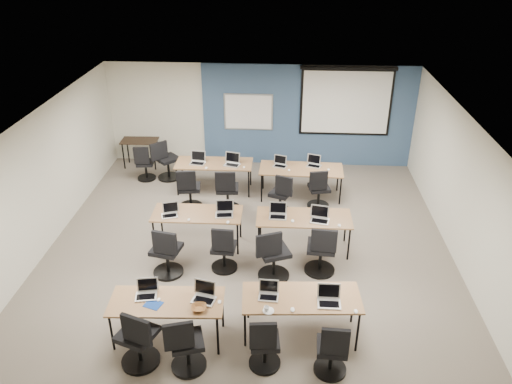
# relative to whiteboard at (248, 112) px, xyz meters

# --- Properties ---
(floor) EXTENTS (8.00, 9.00, 0.02)m
(floor) POSITION_rel_whiteboard_xyz_m (0.30, -4.43, -1.45)
(floor) COLOR #6B6354
(floor) RESTS_ON ground
(ceiling) EXTENTS (8.00, 9.00, 0.02)m
(ceiling) POSITION_rel_whiteboard_xyz_m (0.30, -4.43, 1.25)
(ceiling) COLOR white
(ceiling) RESTS_ON ground
(wall_back) EXTENTS (8.00, 0.04, 2.70)m
(wall_back) POSITION_rel_whiteboard_xyz_m (0.30, 0.07, -0.10)
(wall_back) COLOR beige
(wall_back) RESTS_ON ground
(wall_left) EXTENTS (0.04, 9.00, 2.70)m
(wall_left) POSITION_rel_whiteboard_xyz_m (-3.70, -4.43, -0.10)
(wall_left) COLOR beige
(wall_left) RESTS_ON ground
(wall_right) EXTENTS (0.04, 9.00, 2.70)m
(wall_right) POSITION_rel_whiteboard_xyz_m (4.30, -4.43, -0.10)
(wall_right) COLOR beige
(wall_right) RESTS_ON ground
(blue_accent_panel) EXTENTS (5.50, 0.04, 2.70)m
(blue_accent_panel) POSITION_rel_whiteboard_xyz_m (1.55, 0.04, -0.10)
(blue_accent_panel) COLOR #3D5977
(blue_accent_panel) RESTS_ON wall_back
(whiteboard) EXTENTS (1.28, 0.03, 0.98)m
(whiteboard) POSITION_rel_whiteboard_xyz_m (0.00, 0.00, 0.00)
(whiteboard) COLOR #A6B3BD
(whiteboard) RESTS_ON wall_back
(projector_screen) EXTENTS (2.40, 0.10, 1.82)m
(projector_screen) POSITION_rel_whiteboard_xyz_m (2.50, -0.02, 0.44)
(projector_screen) COLOR black
(projector_screen) RESTS_ON wall_back
(training_table_front_left) EXTENTS (1.72, 0.72, 0.73)m
(training_table_front_left) POSITION_rel_whiteboard_xyz_m (-0.75, -6.68, -0.77)
(training_table_front_left) COLOR brown
(training_table_front_left) RESTS_ON floor
(training_table_front_right) EXTENTS (1.80, 0.75, 0.73)m
(training_table_front_right) POSITION_rel_whiteboard_xyz_m (1.28, -6.47, -0.76)
(training_table_front_right) COLOR brown
(training_table_front_right) RESTS_ON floor
(training_table_mid_left) EXTENTS (1.76, 0.74, 0.73)m
(training_table_mid_left) POSITION_rel_whiteboard_xyz_m (-0.72, -4.05, -0.77)
(training_table_mid_left) COLOR brown
(training_table_mid_left) RESTS_ON floor
(training_table_mid_right) EXTENTS (1.84, 0.77, 0.73)m
(training_table_mid_right) POSITION_rel_whiteboard_xyz_m (1.38, -4.08, -0.76)
(training_table_mid_right) COLOR brown
(training_table_mid_right) RESTS_ON floor
(training_table_back_left) EXTENTS (1.83, 0.76, 0.73)m
(training_table_back_left) POSITION_rel_whiteboard_xyz_m (-0.71, -1.67, -0.76)
(training_table_back_left) COLOR #9C7742
(training_table_back_left) RESTS_ON floor
(training_table_back_right) EXTENTS (1.94, 0.81, 0.73)m
(training_table_back_right) POSITION_rel_whiteboard_xyz_m (1.37, -1.86, -0.76)
(training_table_back_right) COLOR brown
(training_table_back_right) RESTS_ON floor
(laptop_0) EXTENTS (0.32, 0.27, 0.25)m
(laptop_0) POSITION_rel_whiteboard_xyz_m (-1.07, -6.56, -0.66)
(laptop_0) COLOR silver
(laptop_0) RESTS_ON training_table_front_left
(mouse_0) EXTENTS (0.07, 0.10, 0.03)m
(mouse_0) POSITION_rel_whiteboard_xyz_m (-0.87, -6.68, -0.71)
(mouse_0) COLOR white
(mouse_0) RESTS_ON training_table_front_left
(task_chair_0) EXTENTS (0.59, 0.57, 1.04)m
(task_chair_0) POSITION_rel_whiteboard_xyz_m (-1.05, -7.25, -1.02)
(task_chair_0) COLOR black
(task_chair_0) RESTS_ON floor
(laptop_1) EXTENTS (0.34, 0.29, 0.26)m
(laptop_1) POSITION_rel_whiteboard_xyz_m (-0.19, -6.59, -0.66)
(laptop_1) COLOR #ABABB0
(laptop_1) RESTS_ON training_table_front_left
(mouse_1) EXTENTS (0.07, 0.10, 0.03)m
(mouse_1) POSITION_rel_whiteboard_xyz_m (0.05, -6.67, -0.71)
(mouse_1) COLOR white
(mouse_1) RESTS_ON training_table_front_left
(task_chair_1) EXTENTS (0.53, 0.52, 1.00)m
(task_chair_1) POSITION_rel_whiteboard_xyz_m (-0.36, -7.30, -1.04)
(task_chair_1) COLOR black
(task_chair_1) RESTS_ON floor
(laptop_2) EXTENTS (0.30, 0.26, 0.23)m
(laptop_2) POSITION_rel_whiteboard_xyz_m (0.78, -6.47, -0.66)
(laptop_2) COLOR #ACACAE
(laptop_2) RESTS_ON training_table_front_right
(mouse_2) EXTENTS (0.09, 0.12, 0.04)m
(mouse_2) POSITION_rel_whiteboard_xyz_m (1.15, -6.78, -0.71)
(mouse_2) COLOR white
(mouse_2) RESTS_ON training_table_front_right
(task_chair_2) EXTENTS (0.47, 0.47, 0.96)m
(task_chair_2) POSITION_rel_whiteboard_xyz_m (0.75, -7.19, -1.06)
(task_chair_2) COLOR black
(task_chair_2) RESTS_ON floor
(laptop_3) EXTENTS (0.35, 0.29, 0.26)m
(laptop_3) POSITION_rel_whiteboard_xyz_m (1.69, -6.56, -0.66)
(laptop_3) COLOR silver
(laptop_3) RESTS_ON training_table_front_right
(mouse_3) EXTENTS (0.08, 0.11, 0.03)m
(mouse_3) POSITION_rel_whiteboard_xyz_m (2.07, -6.76, -0.71)
(mouse_3) COLOR white
(mouse_3) RESTS_ON training_table_front_right
(task_chair_3) EXTENTS (0.48, 0.48, 0.96)m
(task_chair_3) POSITION_rel_whiteboard_xyz_m (1.71, -7.25, -1.05)
(task_chair_3) COLOR black
(task_chair_3) RESTS_ON floor
(laptop_4) EXTENTS (0.31, 0.26, 0.24)m
(laptop_4) POSITION_rel_whiteboard_xyz_m (-1.23, -4.16, -0.66)
(laptop_4) COLOR silver
(laptop_4) RESTS_ON training_table_mid_left
(mouse_4) EXTENTS (0.08, 0.11, 0.03)m
(mouse_4) POSITION_rel_whiteboard_xyz_m (-0.83, -4.34, -0.71)
(mouse_4) COLOR white
(mouse_4) RESTS_ON training_table_mid_left
(task_chair_4) EXTENTS (0.56, 0.56, 1.03)m
(task_chair_4) POSITION_rel_whiteboard_xyz_m (-1.12, -5.10, -1.02)
(task_chair_4) COLOR black
(task_chair_4) RESTS_ON floor
(laptop_5) EXTENTS (0.35, 0.29, 0.26)m
(laptop_5) POSITION_rel_whiteboard_xyz_m (-0.17, -4.06, -0.66)
(laptop_5) COLOR silver
(laptop_5) RESTS_ON training_table_mid_left
(mouse_5) EXTENTS (0.07, 0.11, 0.04)m
(mouse_5) POSITION_rel_whiteboard_xyz_m (-0.07, -4.38, -0.71)
(mouse_5) COLOR white
(mouse_5) RESTS_ON training_table_mid_left
(task_chair_5) EXTENTS (0.49, 0.49, 0.98)m
(task_chair_5) POSITION_rel_whiteboard_xyz_m (-0.10, -4.88, -1.05)
(task_chair_5) COLOR black
(task_chair_5) RESTS_ON floor
(laptop_6) EXTENTS (0.34, 0.29, 0.26)m
(laptop_6) POSITION_rel_whiteboard_xyz_m (0.87, -4.07, -0.66)
(laptop_6) COLOR #AFAFB4
(laptop_6) RESTS_ON training_table_mid_right
(mouse_6) EXTENTS (0.09, 0.12, 0.04)m
(mouse_6) POSITION_rel_whiteboard_xyz_m (1.16, -4.26, -0.71)
(mouse_6) COLOR white
(mouse_6) RESTS_ON training_table_mid_right
(task_chair_6) EXTENTS (0.61, 0.58, 1.05)m
(task_chair_6) POSITION_rel_whiteboard_xyz_m (0.81, -5.07, -1.01)
(task_chair_6) COLOR black
(task_chair_6) RESTS_ON floor
(laptop_7) EXTENTS (0.35, 0.30, 0.26)m
(laptop_7) POSITION_rel_whiteboard_xyz_m (1.67, -4.18, -0.65)
(laptop_7) COLOR #B0B0B8
(laptop_7) RESTS_ON training_table_mid_right
(mouse_7) EXTENTS (0.08, 0.11, 0.04)m
(mouse_7) POSITION_rel_whiteboard_xyz_m (2.04, -4.37, -0.71)
(mouse_7) COLOR white
(mouse_7) RESTS_ON training_table_mid_right
(task_chair_7) EXTENTS (0.57, 0.57, 1.04)m
(task_chair_7) POSITION_rel_whiteboard_xyz_m (1.69, -4.86, -1.02)
(task_chair_7) COLOR black
(task_chair_7) RESTS_ON floor
(laptop_8) EXTENTS (0.36, 0.30, 0.27)m
(laptop_8) POSITION_rel_whiteboard_xyz_m (-1.09, -1.69, -0.65)
(laptop_8) COLOR #B5B5B5
(laptop_8) RESTS_ON training_table_back_left
(mouse_8) EXTENTS (0.10, 0.12, 0.04)m
(mouse_8) POSITION_rel_whiteboard_xyz_m (-0.85, -1.98, -0.71)
(mouse_8) COLOR white
(mouse_8) RESTS_ON training_table_back_left
(task_chair_8) EXTENTS (0.53, 0.53, 1.01)m
(task_chair_8) POSITION_rel_whiteboard_xyz_m (-1.16, -2.60, -1.03)
(task_chair_8) COLOR black
(task_chair_8) RESTS_ON floor
(laptop_9) EXTENTS (0.36, 0.31, 0.27)m
(laptop_9) POSITION_rel_whiteboard_xyz_m (-0.26, -1.73, -0.65)
(laptop_9) COLOR #9E9EA9
(laptop_9) RESTS_ON training_table_back_left
(mouse_9) EXTENTS (0.08, 0.11, 0.03)m
(mouse_9) POSITION_rel_whiteboard_xyz_m (0.03, -1.89, -0.71)
(mouse_9) COLOR white
(mouse_9) RESTS_ON training_table_back_left
(task_chair_9) EXTENTS (0.55, 0.55, 1.03)m
(task_chair_9) POSITION_rel_whiteboard_xyz_m (-0.29, -2.63, -1.02)
(task_chair_9) COLOR black
(task_chair_9) RESTS_ON floor
(laptop_10) EXTENTS (0.31, 0.26, 0.23)m
(laptop_10) POSITION_rel_whiteboard_xyz_m (0.87, -1.73, -0.66)
(laptop_10) COLOR silver
(laptop_10) RESTS_ON training_table_back_right
(mouse_10) EXTENTS (0.07, 0.10, 0.03)m
(mouse_10) POSITION_rel_whiteboard_xyz_m (1.08, -1.98, -0.71)
(mouse_10) COLOR white
(mouse_10) RESTS_ON training_table_back_right
(task_chair_10) EXTENTS (0.51, 0.48, 0.97)m
(task_chair_10) POSITION_rel_whiteboard_xyz_m (0.92, -2.68, -1.05)
(task_chair_10) COLOR black
(task_chair_10) RESTS_ON floor
(laptop_11) EXTENTS (0.32, 0.27, 0.25)m
(laptop_11) POSITION_rel_whiteboard_xyz_m (1.67, -1.67, -0.66)
(laptop_11) COLOR silver
(laptop_11) RESTS_ON training_table_back_right
(mouse_11) EXTENTS (0.07, 0.10, 0.03)m
(mouse_11) POSITION_rel_whiteboard_xyz_m (2.00, -1.91, -0.71)
(mouse_11) COLOR white
(mouse_11) RESTS_ON training_table_back_right
(task_chair_11) EXTENTS (0.50, 0.50, 0.98)m
(task_chair_11) POSITION_rel_whiteboard_xyz_m (1.77, -2.39, -1.04)
(task_chair_11) COLOR black
(task_chair_11) RESTS_ON floor
(blue_mousepad) EXTENTS (0.31, 0.28, 0.01)m
(blue_mousepad) POSITION_rel_whiteboard_xyz_m (-0.92, -6.77, -0.72)
(blue_mousepad) COLOR navy
(blue_mousepad) RESTS_ON training_table_front_left
(snack_bowl) EXTENTS (0.25, 0.25, 0.06)m
(snack_bowl) POSITION_rel_whiteboard_xyz_m (-0.23, -6.84, -0.69)
(snack_bowl) COLOR brown
(snack_bowl) RESTS_ON training_table_front_left
(snack_plate) EXTENTS (0.21, 0.21, 0.01)m
(snack_plate) POSITION_rel_whiteboard_xyz_m (0.79, -6.82, -0.71)
(snack_plate) COLOR white
(snack_plate) RESTS_ON training_table_front_right
(coffee_cup) EXTENTS (0.09, 0.09, 0.07)m
(coffee_cup) POSITION_rel_whiteboard_xyz_m (0.77, -6.83, -0.68)
(coffee_cup) COLOR white
(coffee_cup) RESTS_ON snack_plate
(utility_table) EXTENTS (0.95, 0.53, 0.75)m
(utility_table) POSITION_rel_whiteboard_xyz_m (-2.87, -0.38, -0.79)
(utility_table) COLOR black
(utility_table) RESTS_ON floor
(spare_chair_a) EXTENTS (0.67, 0.57, 1.05)m
(spare_chair_a) POSITION_rel_whiteboard_xyz_m (-2.01, -1.11, -1.02)
(spare_chair_a) COLOR black
(spare_chair_a) RESTS_ON floor
(spare_chair_b) EXTENTS (0.46, 0.46, 0.95)m
(spare_chair_b) POSITION_rel_whiteboard_xyz_m (-2.55, -1.21, -1.06)
(spare_chair_b) COLOR black
(spare_chair_b) RESTS_ON floor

